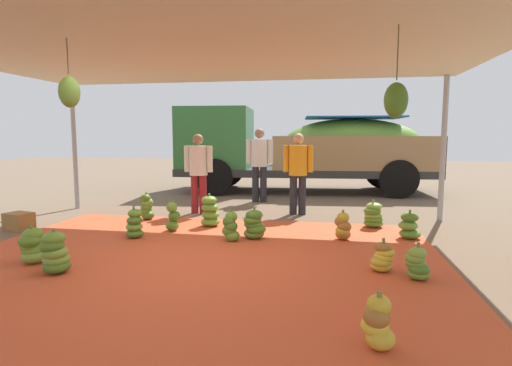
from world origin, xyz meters
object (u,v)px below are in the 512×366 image
Objects in this scene: banana_bunch_4 at (417,264)px; banana_bunch_7 at (343,227)px; banana_bunch_0 at (210,212)px; banana_bunch_9 at (373,216)px; banana_bunch_6 at (135,224)px; banana_bunch_13 at (230,227)px; banana_bunch_5 at (147,207)px; banana_bunch_10 at (383,258)px; banana_bunch_8 at (409,226)px; banana_bunch_11 at (173,217)px; crate_0 at (19,221)px; cargo_truck_main at (300,147)px; banana_bunch_2 at (55,254)px; worker_1 at (198,168)px; banana_bunch_12 at (378,323)px; banana_bunch_1 at (254,225)px; worker_2 at (259,159)px; worker_0 at (298,168)px; banana_bunch_14 at (33,246)px.

banana_bunch_4 is 0.90× the size of banana_bunch_7.
banana_bunch_0 is 1.18× the size of banana_bunch_9.
banana_bunch_0 is at bearing -172.04° from banana_bunch_9.
banana_bunch_4 is 0.84× the size of banana_bunch_6.
banana_bunch_9 is 2.63m from banana_bunch_13.
banana_bunch_10 is at bearing -30.16° from banana_bunch_5.
banana_bunch_13 is (-2.72, -0.65, 0.03)m from banana_bunch_8.
banana_bunch_11 is 2.68m from crate_0.
cargo_truck_main is at bearing 71.92° from banana_bunch_11.
banana_bunch_11 is at bearing 52.21° from banana_bunch_6.
worker_1 is at bearing 82.71° from banana_bunch_2.
banana_bunch_12 is at bearing -110.62° from banana_bunch_4.
banana_bunch_7 is at bearing -164.22° from banana_bunch_8.
banana_bunch_2 is 2.84m from crate_0.
banana_bunch_1 is 2.55m from worker_1.
banana_bunch_6 is at bearing 162.88° from banana_bunch_4.
banana_bunch_1 is at bearing 30.94° from banana_bunch_13.
worker_2 is at bearing 59.83° from worker_1.
banana_bunch_7 is 2.30m from worker_0.
banana_bunch_5 is (-0.29, 3.09, 0.00)m from banana_bunch_2.
worker_2 is at bearing 118.58° from banana_bunch_7.
worker_2 is at bearing 69.12° from banana_bunch_14.
banana_bunch_7 is 3.26m from banana_bunch_12.
worker_2 is at bearing -111.98° from cargo_truck_main.
banana_bunch_11 is at bearing 76.11° from banana_bunch_2.
banana_bunch_1 is 1.06× the size of banana_bunch_7.
banana_bunch_4 is 5.12m from banana_bunch_5.
crate_0 is (-1.56, 1.62, -0.07)m from banana_bunch_14.
banana_bunch_5 reaches higher than banana_bunch_11.
banana_bunch_0 is at bearing 47.39° from banana_bunch_6.
banana_bunch_14 is at bearing -106.00° from worker_1.
worker_2 reaches higher than banana_bunch_9.
worker_0 reaches higher than banana_bunch_14.
banana_bunch_14 reaches higher than banana_bunch_4.
banana_bunch_14 is (-4.93, -2.13, 0.02)m from banana_bunch_8.
banana_bunch_2 is at bearing -42.63° from crate_0.
banana_bunch_12 is at bearing -73.14° from worker_2.
cargo_truck_main is at bearing 52.46° from crate_0.
banana_bunch_5 is at bearing 136.07° from banana_bunch_11.
banana_bunch_8 is (3.32, -0.32, -0.06)m from banana_bunch_0.
worker_0 is (3.06, 3.84, 0.75)m from banana_bunch_14.
banana_bunch_9 is (3.93, 3.14, -0.03)m from banana_bunch_2.
cargo_truck_main is at bearing 73.14° from banana_bunch_2.
banana_bunch_4 is at bearing -85.63° from banana_bunch_9.
banana_bunch_6 is 3.48m from worker_0.
banana_bunch_10 is (-0.61, -1.70, -0.02)m from banana_bunch_8.
banana_bunch_7 is at bearing 106.38° from banana_bunch_10.
worker_2 is at bearing 54.65° from banana_bunch_5.
cargo_truck_main is (2.86, 7.37, 1.07)m from banana_bunch_14.
banana_bunch_6 reaches higher than crate_0.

